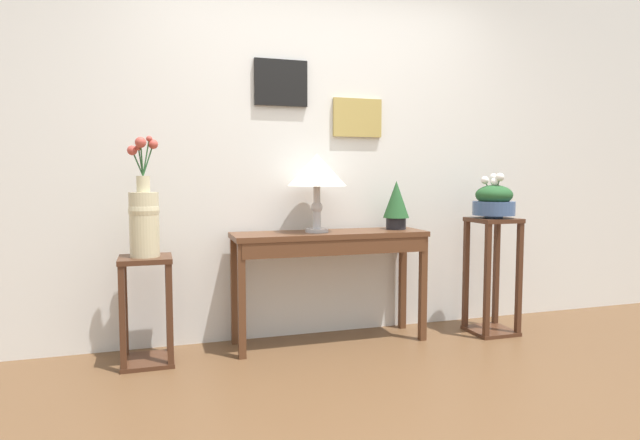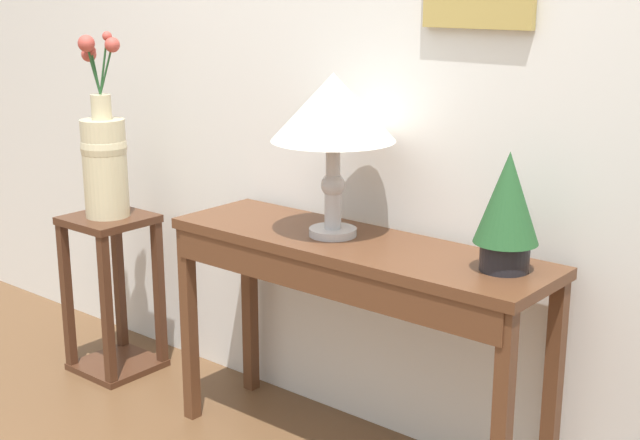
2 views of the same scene
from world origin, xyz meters
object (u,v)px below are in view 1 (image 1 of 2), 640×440
(console_table, at_px, (331,248))
(pedestal_stand_right, at_px, (492,276))
(pedestal_stand_left, at_px, (147,311))
(flower_vase_tall_left, at_px, (144,216))
(potted_plant_on_console, at_px, (396,203))
(table_lamp, at_px, (317,172))
(planter_bowl_wide_right, at_px, (494,201))

(console_table, xyz_separation_m, pedestal_stand_right, (1.18, -0.12, -0.23))
(pedestal_stand_left, xyz_separation_m, flower_vase_tall_left, (-0.00, -0.00, 0.57))
(potted_plant_on_console, xyz_separation_m, flower_vase_tall_left, (-1.69, -0.10, -0.04))
(table_lamp, distance_m, flower_vase_tall_left, 1.13)
(console_table, distance_m, pedestal_stand_right, 1.21)
(console_table, height_order, planter_bowl_wide_right, planter_bowl_wide_right)
(pedestal_stand_right, distance_m, planter_bowl_wide_right, 0.54)
(pedestal_stand_left, relative_size, flower_vase_tall_left, 0.91)
(console_table, distance_m, potted_plant_on_console, 0.59)
(table_lamp, bearing_deg, planter_bowl_wide_right, -6.55)
(potted_plant_on_console, relative_size, pedestal_stand_right, 0.41)
(console_table, xyz_separation_m, table_lamp, (-0.09, 0.02, 0.51))
(pedestal_stand_left, bearing_deg, console_table, 1.93)
(potted_plant_on_console, bearing_deg, pedestal_stand_right, -14.77)
(console_table, height_order, potted_plant_on_console, potted_plant_on_console)
(console_table, height_order, pedestal_stand_right, pedestal_stand_right)
(potted_plant_on_console, bearing_deg, planter_bowl_wide_right, -14.78)
(potted_plant_on_console, distance_m, planter_bowl_wide_right, 0.70)
(table_lamp, distance_m, potted_plant_on_console, 0.63)
(flower_vase_tall_left, xyz_separation_m, planter_bowl_wide_right, (2.37, -0.08, 0.06))
(flower_vase_tall_left, distance_m, planter_bowl_wide_right, 2.37)
(potted_plant_on_console, distance_m, flower_vase_tall_left, 1.69)
(flower_vase_tall_left, bearing_deg, potted_plant_on_console, 3.26)
(table_lamp, bearing_deg, pedestal_stand_right, -6.55)
(pedestal_stand_right, relative_size, planter_bowl_wide_right, 2.62)
(potted_plant_on_console, relative_size, planter_bowl_wide_right, 1.07)
(pedestal_stand_left, bearing_deg, flower_vase_tall_left, -92.30)
(table_lamp, distance_m, pedestal_stand_right, 1.48)
(table_lamp, relative_size, flower_vase_tall_left, 0.72)
(pedestal_stand_left, xyz_separation_m, pedestal_stand_right, (2.37, -0.08, 0.09))
(console_table, bearing_deg, table_lamp, 165.51)
(flower_vase_tall_left, relative_size, planter_bowl_wide_right, 2.25)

